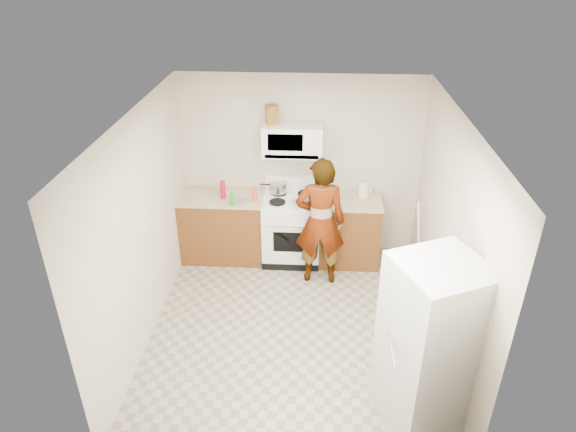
# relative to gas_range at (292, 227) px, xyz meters

# --- Properties ---
(floor) EXTENTS (3.60, 3.60, 0.00)m
(floor) POSITION_rel_gas_range_xyz_m (0.10, -1.48, -0.49)
(floor) COLOR gray
(floor) RESTS_ON ground
(back_wall) EXTENTS (3.20, 0.02, 2.50)m
(back_wall) POSITION_rel_gas_range_xyz_m (0.10, 0.31, 0.76)
(back_wall) COLOR beige
(back_wall) RESTS_ON floor
(right_wall) EXTENTS (0.02, 3.60, 2.50)m
(right_wall) POSITION_rel_gas_range_xyz_m (1.69, -1.48, 0.76)
(right_wall) COLOR beige
(right_wall) RESTS_ON floor
(cabinet_left) EXTENTS (1.12, 0.62, 0.90)m
(cabinet_left) POSITION_rel_gas_range_xyz_m (-0.94, 0.01, -0.04)
(cabinet_left) COLOR brown
(cabinet_left) RESTS_ON floor
(counter_left) EXTENTS (1.14, 0.64, 0.03)m
(counter_left) POSITION_rel_gas_range_xyz_m (-0.94, 0.01, 0.43)
(counter_left) COLOR tan
(counter_left) RESTS_ON cabinet_left
(cabinet_right) EXTENTS (0.80, 0.62, 0.90)m
(cabinet_right) POSITION_rel_gas_range_xyz_m (0.78, 0.01, -0.04)
(cabinet_right) COLOR brown
(cabinet_right) RESTS_ON floor
(counter_right) EXTENTS (0.82, 0.64, 0.03)m
(counter_right) POSITION_rel_gas_range_xyz_m (0.78, 0.01, 0.43)
(counter_right) COLOR tan
(counter_right) RESTS_ON cabinet_right
(gas_range) EXTENTS (0.76, 0.65, 1.13)m
(gas_range) POSITION_rel_gas_range_xyz_m (0.00, 0.00, 0.00)
(gas_range) COLOR white
(gas_range) RESTS_ON floor
(microwave) EXTENTS (0.76, 0.38, 0.40)m
(microwave) POSITION_rel_gas_range_xyz_m (0.00, 0.13, 1.21)
(microwave) COLOR white
(microwave) RESTS_ON back_wall
(person) EXTENTS (0.63, 0.41, 1.71)m
(person) POSITION_rel_gas_range_xyz_m (0.38, -0.49, 0.37)
(person) COLOR tan
(person) RESTS_ON floor
(fridge) EXTENTS (0.93, 0.93, 1.70)m
(fridge) POSITION_rel_gas_range_xyz_m (1.34, -2.63, 0.36)
(fridge) COLOR silver
(fridge) RESTS_ON floor
(kettle) EXTENTS (0.17, 0.17, 0.16)m
(kettle) POSITION_rel_gas_range_xyz_m (0.95, 0.11, 0.53)
(kettle) COLOR silver
(kettle) RESTS_ON counter_right
(jug) EXTENTS (0.18, 0.18, 0.24)m
(jug) POSITION_rel_gas_range_xyz_m (-0.26, 0.14, 1.53)
(jug) COLOR brown
(jug) RESTS_ON microwave
(saucepan) EXTENTS (0.26, 0.26, 0.12)m
(saucepan) POSITION_rel_gas_range_xyz_m (-0.19, 0.14, 0.53)
(saucepan) COLOR #ABABB0
(saucepan) RESTS_ON gas_range
(tray) EXTENTS (0.28, 0.22, 0.05)m
(tray) POSITION_rel_gas_range_xyz_m (0.14, -0.09, 0.47)
(tray) COLOR white
(tray) RESTS_ON gas_range
(bottle_spray) EXTENTS (0.08, 0.08, 0.25)m
(bottle_spray) POSITION_rel_gas_range_xyz_m (-0.90, -0.06, 0.57)
(bottle_spray) COLOR #B50D2B
(bottle_spray) RESTS_ON counter_left
(bottle_hot_sauce) EXTENTS (0.07, 0.07, 0.18)m
(bottle_hot_sauce) POSITION_rel_gas_range_xyz_m (-0.48, -0.11, 0.54)
(bottle_hot_sauce) COLOR #F4471B
(bottle_hot_sauce) RESTS_ON counter_left
(bottle_green_cap) EXTENTS (0.07, 0.07, 0.18)m
(bottle_green_cap) POSITION_rel_gas_range_xyz_m (-0.74, -0.26, 0.54)
(bottle_green_cap) COLOR #1E951B
(bottle_green_cap) RESTS_ON counter_left
(pot_lid) EXTENTS (0.28, 0.28, 0.01)m
(pot_lid) POSITION_rel_gas_range_xyz_m (-0.66, -0.13, 0.45)
(pot_lid) COLOR silver
(pot_lid) RESTS_ON counter_left
(broom) EXTENTS (0.20, 0.19, 1.19)m
(broom) POSITION_rel_gas_range_xyz_m (1.63, -0.46, 0.12)
(broom) COLOR white
(broom) RESTS_ON floor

